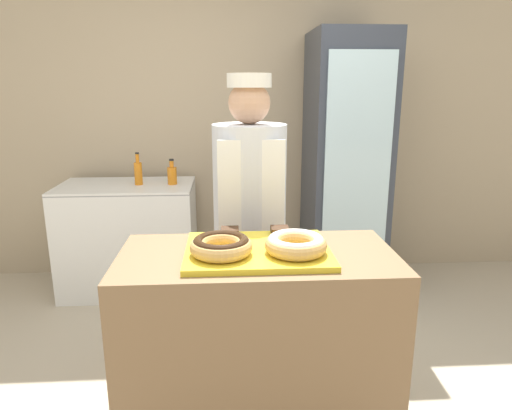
# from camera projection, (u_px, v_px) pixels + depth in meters

# --- Properties ---
(wall_back) EXTENTS (8.00, 0.06, 2.70)m
(wall_back) POSITION_uv_depth(u_px,v_px,m) (241.00, 116.00, 3.82)
(wall_back) COLOR tan
(wall_back) RESTS_ON ground_plane
(display_counter) EXTENTS (1.14, 0.56, 0.93)m
(display_counter) POSITION_uv_depth(u_px,v_px,m) (257.00, 354.00, 1.99)
(display_counter) COLOR brown
(display_counter) RESTS_ON ground_plane
(serving_tray) EXTENTS (0.59, 0.45, 0.02)m
(serving_tray) POSITION_uv_depth(u_px,v_px,m) (258.00, 251.00, 1.87)
(serving_tray) COLOR yellow
(serving_tray) RESTS_ON display_counter
(donut_chocolate_glaze) EXTENTS (0.25, 0.25, 0.07)m
(donut_chocolate_glaze) POSITION_uv_depth(u_px,v_px,m) (221.00, 245.00, 1.79)
(donut_chocolate_glaze) COLOR tan
(donut_chocolate_glaze) RESTS_ON serving_tray
(donut_light_glaze) EXTENTS (0.25, 0.25, 0.07)m
(donut_light_glaze) POSITION_uv_depth(u_px,v_px,m) (296.00, 243.00, 1.80)
(donut_light_glaze) COLOR tan
(donut_light_glaze) RESTS_ON serving_tray
(brownie_back_left) EXTENTS (0.08, 0.08, 0.03)m
(brownie_back_left) POSITION_uv_depth(u_px,v_px,m) (230.00, 232.00, 2.03)
(brownie_back_left) COLOR #382111
(brownie_back_left) RESTS_ON serving_tray
(brownie_back_right) EXTENTS (0.08, 0.08, 0.03)m
(brownie_back_right) POSITION_uv_depth(u_px,v_px,m) (280.00, 231.00, 2.04)
(brownie_back_right) COLOR #382111
(brownie_back_right) RESTS_ON serving_tray
(baker_person) EXTENTS (0.39, 0.39, 1.66)m
(baker_person) POSITION_uv_depth(u_px,v_px,m) (250.00, 223.00, 2.50)
(baker_person) COLOR #4C4C51
(baker_person) RESTS_ON ground_plane
(beverage_fridge) EXTENTS (0.58, 0.68, 2.00)m
(beverage_fridge) POSITION_uv_depth(u_px,v_px,m) (345.00, 165.00, 3.58)
(beverage_fridge) COLOR #333842
(beverage_fridge) RESTS_ON ground_plane
(chest_freezer) EXTENTS (1.03, 0.61, 0.86)m
(chest_freezer) POSITION_uv_depth(u_px,v_px,m) (129.00, 237.00, 3.62)
(chest_freezer) COLOR white
(chest_freezer) RESTS_ON ground_plane
(bottle_orange) EXTENTS (0.07, 0.07, 0.20)m
(bottle_orange) POSITION_uv_depth(u_px,v_px,m) (172.00, 175.00, 3.50)
(bottle_orange) COLOR orange
(bottle_orange) RESTS_ON chest_freezer
(bottle_orange_b) EXTENTS (0.06, 0.06, 0.25)m
(bottle_orange_b) POSITION_uv_depth(u_px,v_px,m) (138.00, 172.00, 3.48)
(bottle_orange_b) COLOR orange
(bottle_orange_b) RESTS_ON chest_freezer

